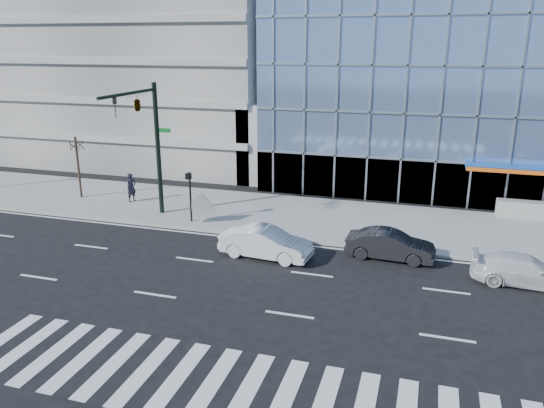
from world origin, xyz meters
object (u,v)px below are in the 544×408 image
Objects in this scene: traffic_signal at (144,120)px; white_sedan at (266,243)px; pedestrian at (131,188)px; white_suv at (525,270)px; street_tree_near at (76,145)px; ped_signal_post at (190,189)px; tilted_panel at (201,207)px; dark_sedan at (390,245)px.

traffic_signal reaches higher than white_sedan.
white_suv is at bearing -80.79° from pedestrian.
white_suv is at bearing -11.85° from street_tree_near.
ped_signal_post reaches higher than tilted_panel.
traffic_signal reaches higher than pedestrian.
traffic_signal is 1.75× the size of white_suv.
street_tree_near is 0.93× the size of white_suv.
dark_sedan is 17.95m from pedestrian.
traffic_signal is 7.96m from street_tree_near.
pedestrian is 6.74m from tilted_panel.
traffic_signal is at bearing -171.48° from ped_signal_post.
ped_signal_post is at bearing 63.79° from white_sedan.
street_tree_near is at bearing 114.20° from pedestrian.
tilted_panel is (0.68, 0.06, -1.07)m from ped_signal_post.
traffic_signal is 1.72× the size of white_sedan.
street_tree_near is (-9.50, 2.56, 1.64)m from ped_signal_post.
street_tree_near is at bearing 157.29° from traffic_signal.
white_sedan is (-12.00, -0.40, 0.11)m from white_suv.
pedestrian is (-11.36, 6.20, 0.35)m from white_sedan.
traffic_signal reaches higher than ped_signal_post.
ped_signal_post is at bearing -92.17° from pedestrian.
street_tree_near is at bearing 73.57° from white_sedan.
dark_sedan is (14.30, -1.57, -5.45)m from traffic_signal.
dark_sedan is (21.30, -4.50, -3.06)m from street_tree_near.
ped_signal_post is 2.31× the size of tilted_panel.
street_tree_near reaches higher than tilted_panel.
ped_signal_post is 1.55× the size of pedestrian.
pedestrian is (-3.06, 3.00, -5.05)m from traffic_signal.
white_suv is 3.51× the size of tilted_panel.
traffic_signal reaches higher than dark_sedan.
white_sedan is 2.41× the size of pedestrian.
ped_signal_post is at bearing 80.65° from white_suv.
pedestrian is at bearing 76.81° from white_suv.
tilted_panel is at bearing -13.80° from street_tree_near.
white_sedan is at bearing -35.26° from tilted_panel.
street_tree_near is 0.91× the size of white_sedan.
traffic_signal is at bearing -172.26° from tilted_panel.
street_tree_near is at bearing 81.20° from dark_sedan.
street_tree_near is (-7.00, 2.93, -2.39)m from traffic_signal.
dark_sedan is (6.00, 1.62, -0.05)m from white_sedan.
pedestrian is (3.94, 0.07, -2.66)m from street_tree_near.
white_sedan is (5.80, -3.57, -1.37)m from ped_signal_post.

